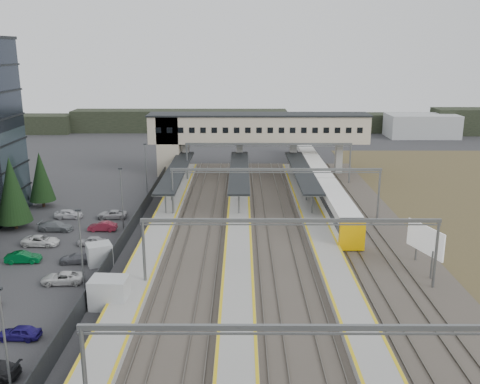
{
  "coord_description": "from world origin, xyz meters",
  "views": [
    {
      "loc": [
        7.35,
        -55.89,
        22.63
      ],
      "look_at": [
        7.16,
        13.55,
        4.0
      ],
      "focal_mm": 40.0,
      "sensor_mm": 36.0,
      "label": 1
    }
  ],
  "objects_px": {
    "relay_cabin_near": "(109,293)",
    "train": "(316,175)",
    "billboard": "(425,241)",
    "relay_cabin_far": "(99,254)",
    "footbridge": "(243,131)"
  },
  "relations": [
    {
      "from": "billboard",
      "to": "train",
      "type": "bearing_deg",
      "value": 100.4
    },
    {
      "from": "relay_cabin_near",
      "to": "footbridge",
      "type": "relative_size",
      "value": 0.09
    },
    {
      "from": "relay_cabin_near",
      "to": "relay_cabin_far",
      "type": "bearing_deg",
      "value": 109.33
    },
    {
      "from": "relay_cabin_far",
      "to": "billboard",
      "type": "xyz_separation_m",
      "value": [
        34.51,
        -1.66,
        2.16
      ]
    },
    {
      "from": "relay_cabin_far",
      "to": "billboard",
      "type": "bearing_deg",
      "value": -2.76
    },
    {
      "from": "relay_cabin_near",
      "to": "billboard",
      "type": "height_order",
      "value": "billboard"
    },
    {
      "from": "relay_cabin_near",
      "to": "footbridge",
      "type": "bearing_deg",
      "value": 77.15
    },
    {
      "from": "train",
      "to": "billboard",
      "type": "height_order",
      "value": "billboard"
    },
    {
      "from": "relay_cabin_far",
      "to": "footbridge",
      "type": "height_order",
      "value": "footbridge"
    },
    {
      "from": "footbridge",
      "to": "train",
      "type": "distance_m",
      "value": 17.02
    },
    {
      "from": "relay_cabin_near",
      "to": "billboard",
      "type": "distance_m",
      "value": 32.17
    },
    {
      "from": "relay_cabin_far",
      "to": "train",
      "type": "relative_size",
      "value": 0.05
    },
    {
      "from": "relay_cabin_near",
      "to": "train",
      "type": "bearing_deg",
      "value": 60.57
    },
    {
      "from": "relay_cabin_near",
      "to": "relay_cabin_far",
      "type": "relative_size",
      "value": 1.08
    },
    {
      "from": "footbridge",
      "to": "billboard",
      "type": "bearing_deg",
      "value": -67.59
    }
  ]
}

